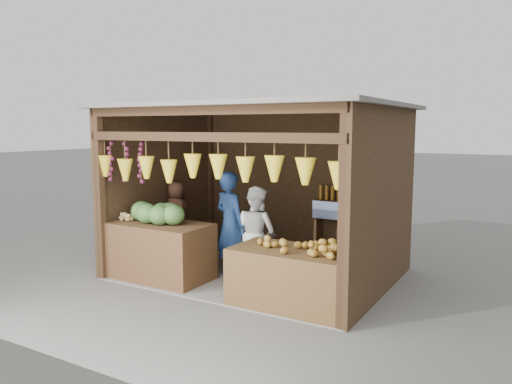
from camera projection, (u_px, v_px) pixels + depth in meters
ground at (258, 273)px, 7.98m from camera, size 80.00×80.00×0.00m
stall_structure at (255, 170)px, 7.74m from camera, size 4.30×3.30×2.66m
back_shelf at (350, 214)px, 8.44m from camera, size 1.25×0.32×1.32m
counter_left at (161, 251)px, 7.63m from camera, size 1.53×0.85×0.88m
counter_right at (295, 279)px, 6.43m from camera, size 1.66×0.85×0.76m
stool at (177, 251)px, 8.88m from camera, size 0.29×0.29×0.27m
man_standing at (230, 225)px, 7.70m from camera, size 0.70×0.57×1.66m
woman_standing at (257, 233)px, 7.60m from camera, size 0.83×0.73×1.44m
vendor_seated at (176, 213)px, 8.79m from camera, size 0.63×0.53×1.11m
melon_pile at (158, 212)px, 7.63m from camera, size 1.00×0.50×0.32m
tanfruit_pile at (128, 216)px, 7.84m from camera, size 0.34×0.40×0.13m
mango_pile at (294, 242)px, 6.34m from camera, size 1.40×0.64×0.22m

